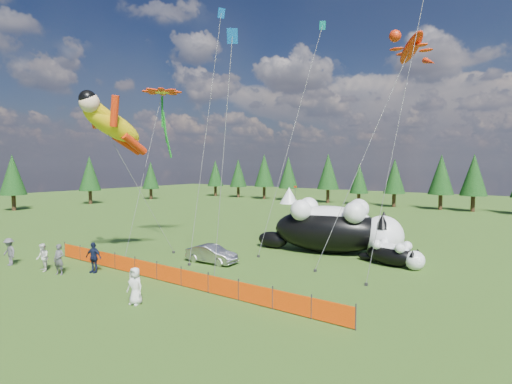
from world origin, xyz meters
TOP-DOWN VIEW (x-y plane):
  - ground at (0.00, 0.00)m, footprint 160.00×160.00m
  - safety_fence at (0.00, -3.00)m, footprint 22.06×0.06m
  - tree_line at (0.00, 45.00)m, footprint 90.00×4.00m
  - festival_tents at (11.00, 40.00)m, footprint 50.00×3.20m
  - cat_large at (4.33, 9.59)m, footprint 11.02×5.91m
  - cat_small at (9.14, 8.23)m, footprint 4.59×2.22m
  - car at (-1.14, 1.84)m, footprint 3.74×1.53m
  - spectator_a at (-6.66, -5.74)m, footprint 0.80×0.67m
  - spectator_b at (-8.22, -5.95)m, footprint 0.97×0.75m
  - spectator_c at (-5.41, -4.24)m, footprint 1.22×0.85m
  - spectator_d at (-11.52, -6.50)m, footprint 1.22×0.70m
  - spectator_e at (1.32, -6.29)m, footprint 0.94×0.67m
  - superhero_kite at (-6.42, -1.97)m, footprint 4.83×7.01m
  - gecko_kite at (8.99, 11.55)m, footprint 6.05×10.66m
  - flower_kite at (-7.84, 3.56)m, footprint 3.87×7.03m
  - diamond_kite_a at (-3.69, 5.76)m, footprint 2.35×6.22m
  - diamond_kite_c at (2.21, -0.03)m, footprint 1.07×2.10m
  - diamond_kite_d at (1.50, 12.04)m, footprint 1.60×8.00m

SIDE VIEW (x-z plane):
  - ground at x=0.00m, z-range 0.00..0.00m
  - safety_fence at x=0.00m, z-range -0.05..1.05m
  - car at x=-1.14m, z-range 0.00..1.20m
  - cat_small at x=9.14m, z-range -0.04..1.62m
  - spectator_b at x=-8.22m, z-range 0.00..1.75m
  - spectator_e at x=1.32m, z-range 0.00..1.78m
  - spectator_d at x=-11.52m, z-range 0.00..1.82m
  - spectator_a at x=-6.66m, z-range 0.00..1.87m
  - spectator_c at x=-5.41m, z-range 0.00..1.89m
  - festival_tents at x=11.00m, z-range 0.00..2.80m
  - cat_large at x=4.33m, z-range -0.10..3.94m
  - tree_line at x=0.00m, z-range 0.00..8.00m
  - superhero_kite at x=-6.42m, z-range 3.28..15.28m
  - flower_kite at x=-7.84m, z-range 5.55..18.89m
  - diamond_kite_c at x=2.21m, z-range 6.08..20.87m
  - gecko_kite at x=8.99m, z-range 6.36..23.23m
  - diamond_kite_d at x=1.50m, z-range 7.01..26.56m
  - diamond_kite_a at x=-3.69m, z-range 7.56..26.94m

